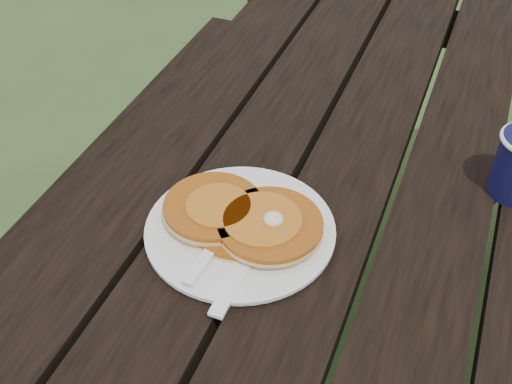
% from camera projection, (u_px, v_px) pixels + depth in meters
% --- Properties ---
extents(picnic_table, '(1.36, 1.80, 0.75)m').
position_uv_depth(picnic_table, '(337.00, 301.00, 1.30)').
color(picnic_table, black).
rests_on(picnic_table, ground).
extents(plate, '(0.33, 0.33, 0.01)m').
position_uv_depth(plate, '(240.00, 230.00, 0.91)').
color(plate, white).
rests_on(plate, picnic_table).
extents(pancake_stack, '(0.23, 0.15, 0.04)m').
position_uv_depth(pancake_stack, '(243.00, 218.00, 0.90)').
color(pancake_stack, '#AD5713').
rests_on(pancake_stack, plate).
extents(knife, '(0.02, 0.18, 0.00)m').
position_uv_depth(knife, '(242.00, 266.00, 0.85)').
color(knife, white).
rests_on(knife, plate).
extents(fork, '(0.04, 0.16, 0.01)m').
position_uv_depth(fork, '(207.00, 256.00, 0.85)').
color(fork, white).
rests_on(fork, plate).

